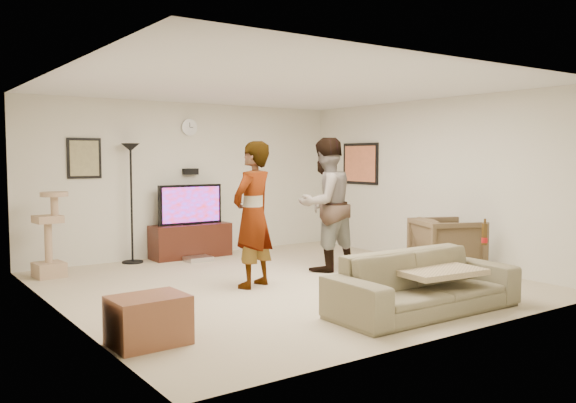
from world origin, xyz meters
TOP-DOWN VIEW (x-y plane):
  - floor at (0.00, 0.00)m, footprint 5.50×5.50m
  - ceiling at (0.00, 0.00)m, footprint 5.50×5.50m
  - wall_back at (0.00, 2.75)m, footprint 5.50×0.04m
  - wall_front at (0.00, -2.75)m, footprint 5.50×0.04m
  - wall_left at (-2.75, 0.00)m, footprint 0.04×5.50m
  - wall_right at (2.75, 0.00)m, footprint 0.04×5.50m
  - wall_clock at (0.00, 2.72)m, footprint 0.26×0.04m
  - wall_speaker at (0.00, 2.69)m, footprint 0.25×0.10m
  - picture_back at (-1.70, 2.73)m, footprint 0.42×0.03m
  - picture_right at (2.73, 1.60)m, footprint 0.03×0.78m
  - tv_stand at (-0.10, 2.50)m, footprint 1.29×0.45m
  - console_box at (-0.16, 2.11)m, footprint 0.40×0.30m
  - tv at (-0.10, 2.50)m, footprint 1.08×0.08m
  - tv_screen at (-0.10, 2.46)m, footprint 0.99×0.01m
  - floor_lamp at (-1.06, 2.55)m, footprint 0.32×0.32m
  - cat_tree at (-2.38, 2.14)m, footprint 0.40×0.40m
  - person_left at (-0.44, 0.04)m, footprint 0.78×0.66m
  - person_right at (0.98, 0.38)m, footprint 0.98×0.79m
  - sofa at (0.38, -2.03)m, footprint 2.15×0.87m
  - throw_blanket at (0.54, -2.03)m, footprint 0.96×0.79m
  - beer_bottle at (1.36, -2.03)m, footprint 0.06×0.06m
  - armchair at (2.27, -0.73)m, footprint 1.10×1.09m
  - side_table at (-2.40, -1.41)m, footprint 0.66×0.50m
  - toy_ball at (-1.65, -0.36)m, footprint 0.09×0.09m

SIDE VIEW (x-z plane):
  - floor at x=0.00m, z-range -0.02..0.00m
  - console_box at x=-0.16m, z-range 0.00..0.07m
  - toy_ball at x=-1.65m, z-range 0.00..0.09m
  - side_table at x=-2.40m, z-range 0.00..0.43m
  - tv_stand at x=-0.10m, z-range 0.00..0.54m
  - sofa at x=0.38m, z-range 0.00..0.63m
  - armchair at x=2.27m, z-range 0.00..0.77m
  - throw_blanket at x=0.54m, z-range 0.39..0.45m
  - cat_tree at x=-2.38m, z-range 0.00..1.16m
  - beer_bottle at x=1.36m, z-range 0.63..0.88m
  - tv at x=-0.10m, z-range 0.54..1.18m
  - tv_screen at x=-0.10m, z-range 0.58..1.14m
  - person_left at x=-0.44m, z-range 0.00..1.82m
  - floor_lamp at x=-1.06m, z-range 0.00..1.82m
  - person_right at x=0.98m, z-range 0.00..1.89m
  - wall_back at x=0.00m, z-range 0.00..2.50m
  - wall_front at x=0.00m, z-range 0.00..2.50m
  - wall_left at x=-2.75m, z-range 0.00..2.50m
  - wall_right at x=2.75m, z-range 0.00..2.50m
  - wall_speaker at x=0.00m, z-range 1.33..1.43m
  - picture_right at x=2.73m, z-range 1.19..1.81m
  - picture_back at x=-1.70m, z-range 1.34..1.86m
  - wall_clock at x=0.00m, z-range 1.97..2.23m
  - ceiling at x=0.00m, z-range 2.50..2.52m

